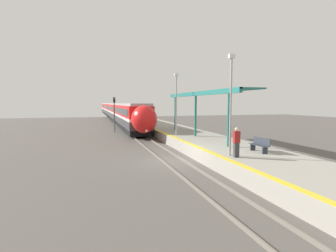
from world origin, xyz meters
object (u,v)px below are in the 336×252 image
at_px(train, 113,110).
at_px(platform_bench, 260,144).
at_px(person_waiting, 236,142).
at_px(lamppost_near, 231,99).
at_px(lamppost_mid, 176,100).
at_px(railway_signal, 114,111).

xyz_separation_m(train, platform_bench, (4.85, -54.17, -0.85)).
bearing_deg(person_waiting, train, 92.68).
relative_size(lamppost_near, lamppost_mid, 1.00).
bearing_deg(person_waiting, lamppost_near, 102.41).
distance_m(train, lamppost_near, 54.74).
bearing_deg(platform_bench, lamppost_near, -168.61).
height_order(platform_bench, lamppost_mid, lamppost_mid).
bearing_deg(train, lamppost_mid, -86.83).
xyz_separation_m(railway_signal, lamppost_near, (4.79, -22.19, 1.36)).
distance_m(platform_bench, railway_signal, 22.92).
xyz_separation_m(platform_bench, lamppost_mid, (-2.39, 9.65, 2.84)).
xyz_separation_m(train, railway_signal, (-2.32, -32.46, 0.63)).
bearing_deg(platform_bench, train, 95.12).
height_order(railway_signal, lamppost_near, lamppost_near).
xyz_separation_m(lamppost_near, lamppost_mid, (0.00, 10.13, 0.00)).
distance_m(train, railway_signal, 32.54).
xyz_separation_m(person_waiting, railway_signal, (-4.91, 22.72, 1.07)).
height_order(platform_bench, lamppost_near, lamppost_near).
bearing_deg(lamppost_mid, person_waiting, -89.37).
bearing_deg(railway_signal, person_waiting, -77.82).
bearing_deg(lamppost_mid, lamppost_near, -90.00).
bearing_deg(person_waiting, lamppost_mid, 90.63).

